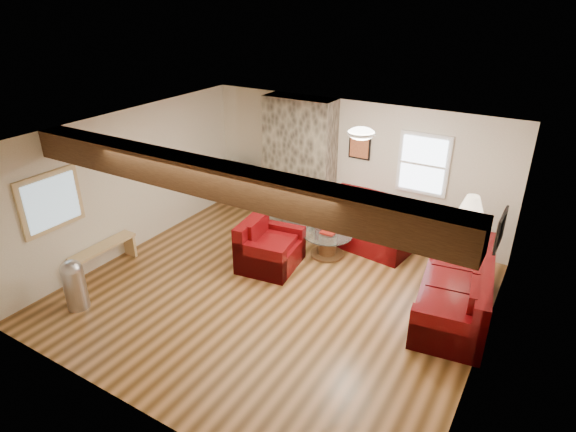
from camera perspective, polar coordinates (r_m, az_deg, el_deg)
name	(u,v)px	position (r m, az deg, el deg)	size (l,w,h in m)	color
room	(274,221)	(6.99, -1.68, -0.58)	(8.00, 8.00, 8.00)	#513315
oak_beam	(215,179)	(5.65, -8.65, 4.34)	(6.00, 0.36, 0.38)	#311B0E
chimney_breast	(299,163)	(9.46, 1.33, 6.29)	(1.40, 0.67, 2.50)	#332F27
back_window	(423,164)	(8.71, 15.72, 5.92)	(0.90, 0.08, 1.10)	white
hatch_window	(51,202)	(7.94, -26.28, 1.52)	(0.08, 1.00, 0.90)	tan
ceiling_dome	(361,135)	(6.93, 8.66, 9.44)	(0.40, 0.40, 0.18)	white
artwork_back	(360,145)	(9.02, 8.48, 8.27)	(0.42, 0.06, 0.52)	black
artwork_right	(500,230)	(6.16, 23.83, -1.49)	(0.06, 0.55, 0.42)	black
sofa_three	(455,286)	(7.40, 19.19, -7.84)	(2.22, 0.93, 0.86)	#450406
loveseat	(368,222)	(8.90, 9.44, -0.72)	(1.68, 0.96, 0.89)	#450406
armchair_red	(270,244)	(8.12, -2.10, -3.35)	(1.02, 0.89, 0.82)	#450406
coffee_table	(327,244)	(8.54, 4.68, -3.35)	(0.88, 0.88, 0.46)	#472A16
tv_cabinet	(242,193)	(10.57, -5.44, 2.73)	(1.05, 0.42, 0.52)	black
television	(241,172)	(10.39, -5.55, 5.25)	(0.81, 0.11, 0.47)	black
floor_lamp	(471,209)	(7.89, 20.89, 0.81)	(0.38, 0.38, 1.47)	tan
pine_bench	(105,257)	(8.66, -20.90, -4.61)	(0.28, 1.19, 0.45)	tan
pedal_bin	(74,284)	(7.75, -23.98, -7.40)	(0.32, 0.32, 0.80)	#AFAFB4
coal_bucket	(291,219)	(9.53, 0.34, -0.34)	(0.38, 0.38, 0.36)	slate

